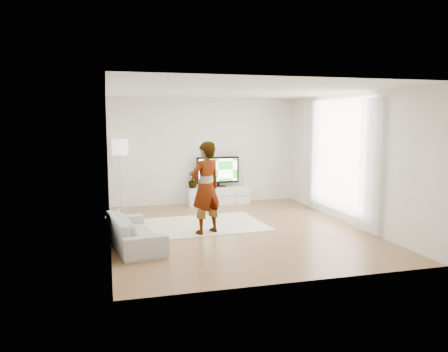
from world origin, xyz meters
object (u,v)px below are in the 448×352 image
object	(u,v)px
player	(206,188)
floor_lamp	(120,150)
sofa	(134,231)
media_console	(218,195)
rug	(202,225)
television	(218,171)

from	to	relation	value
player	floor_lamp	distance (m)	3.24
player	sofa	xyz separation A→B (m)	(-1.43, -0.52, -0.64)
player	sofa	size ratio (longest dim) A/B	0.97
player	media_console	bearing A→B (deg)	-133.47
rug	player	distance (m)	1.15
media_console	floor_lamp	size ratio (longest dim) A/B	0.93
player	floor_lamp	bearing A→B (deg)	-86.01
rug	sofa	world-z (taller)	sofa
media_console	sofa	bearing A→B (deg)	-125.26
rug	floor_lamp	bearing A→B (deg)	127.48
rug	player	bearing A→B (deg)	-96.29
sofa	media_console	bearing A→B (deg)	-44.48
rug	floor_lamp	world-z (taller)	floor_lamp
television	player	distance (m)	3.09
media_console	rug	size ratio (longest dim) A/B	0.63
media_console	player	distance (m)	3.14
media_console	player	xyz separation A→B (m)	(-0.99, -2.90, 0.69)
television	player	xyz separation A→B (m)	(-0.99, -2.93, 0.02)
media_console	floor_lamp	world-z (taller)	floor_lamp
media_console	sofa	world-z (taller)	sofa
television	player	size ratio (longest dim) A/B	0.63
sofa	floor_lamp	xyz separation A→B (m)	(-0.10, 3.32, 1.22)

